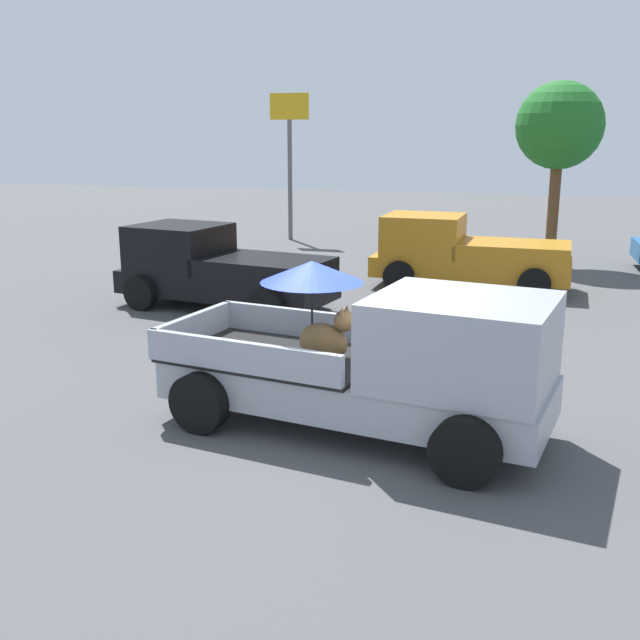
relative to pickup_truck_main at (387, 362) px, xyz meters
The scene contains 6 objects.
ground_plane 1.08m from the pickup_truck_main, 169.42° to the left, with size 80.00×80.00×0.00m, color #4C4C4F.
pickup_truck_main is the anchor object (origin of this frame).
pickup_truck_red 9.67m from the pickup_truck_main, 89.15° to the left, with size 4.89×2.37×1.80m.
pickup_truck_far 7.79m from the pickup_truck_main, 129.04° to the left, with size 5.05×2.85×1.80m.
motel_sign 18.26m from the pickup_truck_main, 111.49° to the left, with size 1.40×0.16×5.14m.
tree_by_lot 14.28m from the pickup_truck_main, 80.20° to the left, with size 2.46×2.46×5.22m.
Camera 1 is at (1.99, -8.91, 3.79)m, focal length 41.38 mm.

